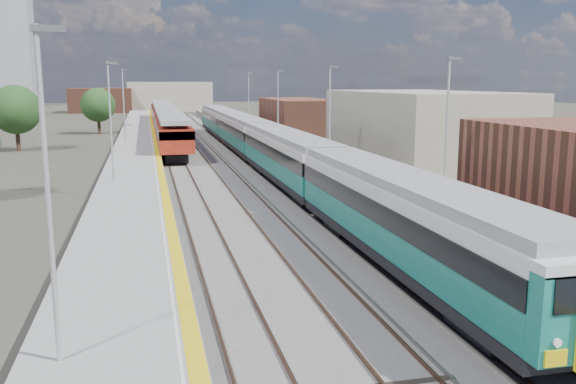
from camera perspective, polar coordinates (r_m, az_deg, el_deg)
name	(u,v)px	position (r m, az deg, el deg)	size (l,w,h in m)	color
ground	(236,161)	(56.95, -4.89, 2.93)	(320.00, 320.00, 0.00)	#47443A
ballast_bed	(209,158)	(59.14, -7.40, 3.19)	(10.50, 155.00, 0.06)	#565451
tracks	(213,155)	(60.85, -7.00, 3.47)	(8.96, 160.00, 0.17)	#4C3323
platform_right	(285,151)	(60.28, -0.25, 3.90)	(4.70, 155.00, 8.52)	slate
platform_left	(136,155)	(58.79, -14.02, 3.41)	(4.30, 155.00, 8.52)	slate
buildings	(97,65)	(144.89, -17.44, 11.25)	(72.00, 185.50, 40.00)	brown
green_train	(261,141)	(52.13, -2.50, 4.75)	(2.88, 80.30, 3.18)	black
red_train	(165,119)	(83.48, -11.42, 6.70)	(3.05, 61.78, 3.85)	black
tree_b	(16,110)	(70.09, -24.13, 7.04)	(5.10, 5.10, 6.91)	#382619
tree_c	(98,105)	(89.11, -17.36, 7.78)	(4.72, 4.72, 6.39)	#382619
tree_d	(392,112)	(70.37, 9.67, 7.37)	(4.49, 4.49, 6.08)	#382619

